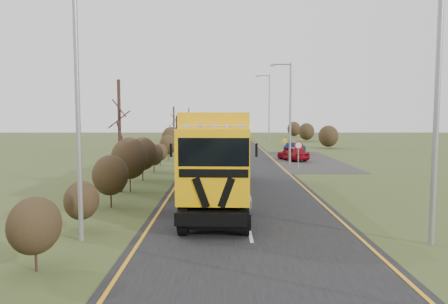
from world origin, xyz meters
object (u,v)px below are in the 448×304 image
at_px(car_red_hatchback, 293,153).
at_px(car_blue_sedan, 295,149).
at_px(streetlight_near, 434,101).
at_px(speed_sign, 298,150).
at_px(lorry, 217,150).

bearing_deg(car_red_hatchback, car_blue_sedan, -120.65).
relative_size(car_blue_sedan, streetlight_near, 0.45).
bearing_deg(car_red_hatchback, speed_sign, 65.15).
distance_m(lorry, car_blue_sedan, 24.61).
height_order(lorry, streetlight_near, streetlight_near).
bearing_deg(car_blue_sedan, car_red_hatchback, 104.14).
bearing_deg(streetlight_near, speed_sign, 92.72).
xyz_separation_m(streetlight_near, speed_sign, (-0.91, 19.17, -3.15)).
height_order(car_blue_sedan, streetlight_near, streetlight_near).
bearing_deg(streetlight_near, car_blue_sedan, 88.43).
xyz_separation_m(lorry, speed_sign, (6.05, 11.09, -0.94)).
xyz_separation_m(car_blue_sedan, speed_sign, (-1.77, -12.18, 0.86)).
relative_size(lorry, car_red_hatchback, 3.99).
bearing_deg(speed_sign, car_blue_sedan, 81.73).
bearing_deg(speed_sign, car_red_hatchback, 84.54).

